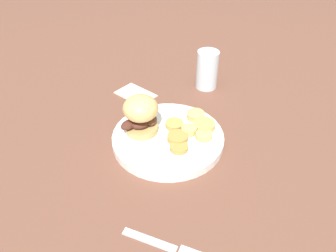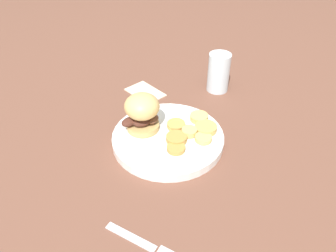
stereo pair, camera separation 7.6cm
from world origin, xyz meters
name	(u,v)px [view 1 (the left image)]	position (x,y,z in m)	size (l,w,h in m)	color
ground_plane	(168,142)	(0.00, 0.00, 0.00)	(4.00, 4.00, 0.00)	brown
dinner_plate	(168,138)	(0.00, 0.00, 0.01)	(0.27, 0.27, 0.02)	white
sandwich	(141,114)	(-0.06, 0.01, 0.07)	(0.09, 0.08, 0.09)	tan
potato_round_0	(179,147)	(0.03, -0.05, 0.03)	(0.04, 0.04, 0.01)	#BC8942
potato_round_1	(204,125)	(0.08, 0.04, 0.03)	(0.05, 0.05, 0.01)	tan
potato_round_2	(174,124)	(0.01, 0.03, 0.03)	(0.04, 0.04, 0.01)	tan
potato_round_3	(196,115)	(0.06, 0.08, 0.03)	(0.05, 0.05, 0.01)	#DBB766
potato_round_4	(189,130)	(0.05, 0.01, 0.03)	(0.04, 0.04, 0.01)	#DBB766
potato_round_5	(204,136)	(0.08, 0.00, 0.03)	(0.04, 0.04, 0.01)	#DBB766
potato_round_6	(178,138)	(0.02, -0.02, 0.03)	(0.05, 0.05, 0.01)	#BC8942
fork	(167,246)	(0.03, -0.28, 0.00)	(0.16, 0.06, 0.00)	silver
drinking_glass	(207,70)	(0.08, 0.27, 0.06)	(0.06, 0.06, 0.11)	silver
napkin	(136,94)	(-0.12, 0.20, 0.00)	(0.11, 0.07, 0.01)	beige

